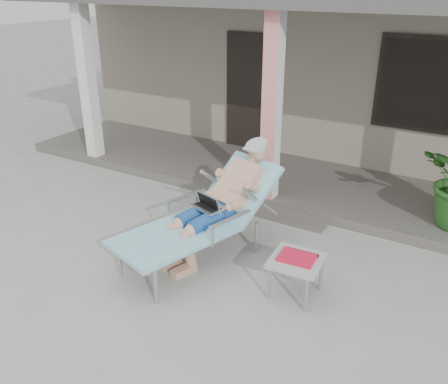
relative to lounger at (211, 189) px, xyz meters
The scene contains 7 objects.
ground 1.03m from the lounger, 90.43° to the right, with size 60.00×60.00×0.00m, color #9E9E99.
house 5.99m from the lounger, 90.03° to the left, with size 10.40×5.40×3.30m.
porch_deck 2.57m from the lounger, 90.10° to the left, with size 10.00×2.00×0.15m, color #605B56.
porch_overhang 3.07m from the lounger, 90.10° to the left, with size 10.00×2.30×2.85m.
porch_step 1.54m from the lounger, 90.19° to the left, with size 2.00×0.30×0.07m, color #605B56.
lounger is the anchor object (origin of this frame).
side_table 1.32m from the lounger, 11.58° to the right, with size 0.57×0.57×0.48m.
Camera 1 is at (2.71, -3.70, 3.11)m, focal length 38.00 mm.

